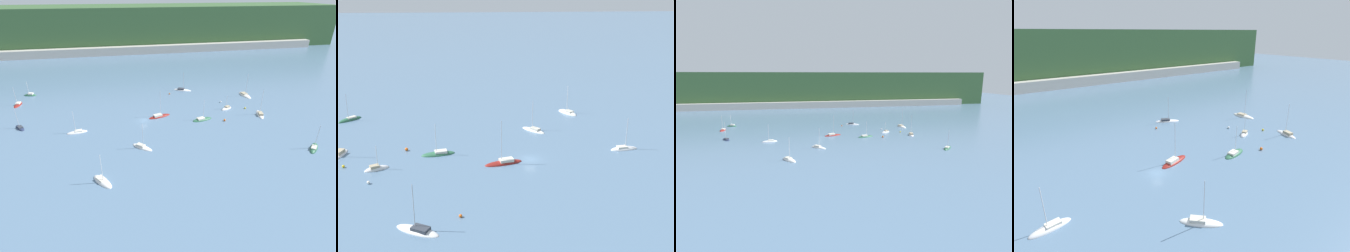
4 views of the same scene
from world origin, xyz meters
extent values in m
plane|color=slate|center=(0.00, 0.00, 0.00)|extent=(600.00, 600.00, 0.00)
cube|color=#385B33|center=(0.00, 146.50, 16.01)|extent=(361.34, 57.66, 32.02)
cube|color=#B7B2A8|center=(0.00, 114.17, 2.90)|extent=(307.14, 6.00, 5.80)
ellipsoid|color=silver|center=(45.50, -3.94, 0.00)|extent=(4.29, 8.26, 1.24)
cube|color=tan|center=(45.34, -4.56, 0.77)|extent=(2.29, 3.18, 0.86)
cylinder|color=silver|center=(45.61, -3.56, 5.13)|extent=(0.14, 0.14, 9.58)
ellipsoid|color=silver|center=(-23.66, -4.75, 0.00)|extent=(7.11, 3.15, 1.50)
cube|color=silver|center=(-23.11, -4.67, 0.65)|extent=(2.67, 1.86, 0.46)
cylinder|color=silver|center=(-24.00, -4.80, 4.24)|extent=(0.14, 0.14, 7.66)
ellipsoid|color=white|center=(-2.70, -18.77, 0.00)|extent=(6.85, 6.81, 1.22)
cube|color=beige|center=(-3.13, -18.34, 0.65)|extent=(2.99, 2.98, 0.64)
cylinder|color=silver|center=(-2.44, -19.03, 4.33)|extent=(0.14, 0.14, 7.99)
ellipsoid|color=silver|center=(34.77, 3.96, 0.00)|extent=(5.89, 4.30, 1.64)
cube|color=tan|center=(35.17, 4.16, 0.80)|extent=(2.43, 2.15, 0.69)
cylinder|color=silver|center=(34.52, 3.83, 3.04)|extent=(0.14, 0.14, 5.19)
ellipsoid|color=silver|center=(22.49, 29.38, 0.00)|extent=(8.82, 6.25, 1.20)
cube|color=#333842|center=(21.88, 29.69, 0.66)|extent=(3.59, 3.07, 0.66)
cylinder|color=#B2B2B7|center=(22.87, 29.19, 4.67)|extent=(0.14, 0.14, 8.68)
ellipsoid|color=maroon|center=(6.38, 2.16, 0.00)|extent=(9.29, 5.00, 1.34)
cube|color=silver|center=(5.69, 1.95, 0.75)|extent=(3.59, 2.63, 0.76)
cylinder|color=silver|center=(6.80, 2.29, 5.39)|extent=(0.14, 0.14, 10.05)
ellipsoid|color=white|center=(49.25, 16.77, 0.00)|extent=(3.86, 9.21, 1.58)
cube|color=tan|center=(49.19, 17.49, 0.70)|extent=(2.43, 3.41, 0.53)
cylinder|color=silver|center=(49.29, 16.32, 5.42)|extent=(0.14, 0.14, 9.96)
ellipsoid|color=#2D6647|center=(21.79, -3.77, 0.00)|extent=(8.45, 4.37, 1.41)
cube|color=silver|center=(21.16, -3.92, 0.68)|extent=(3.24, 2.45, 0.59)
cylinder|color=silver|center=(22.18, -3.68, 4.11)|extent=(0.14, 0.14, 7.44)
sphere|color=orange|center=(15.21, 25.16, 0.32)|extent=(0.63, 0.63, 0.63)
sphere|color=white|center=(35.00, 10.95, 0.36)|extent=(0.71, 0.71, 0.71)
sphere|color=orange|center=(29.70, -6.42, 0.40)|extent=(0.81, 0.81, 0.81)
sphere|color=yellow|center=(42.45, 2.61, 0.33)|extent=(0.66, 0.66, 0.66)
camera|label=1|loc=(-8.67, -88.28, 44.05)|focal=28.00mm
camera|label=2|loc=(10.56, 99.76, 45.00)|focal=50.00mm
camera|label=3|loc=(-12.19, -124.37, 30.10)|focal=28.00mm
camera|label=4|loc=(-27.09, -45.95, 30.83)|focal=28.00mm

